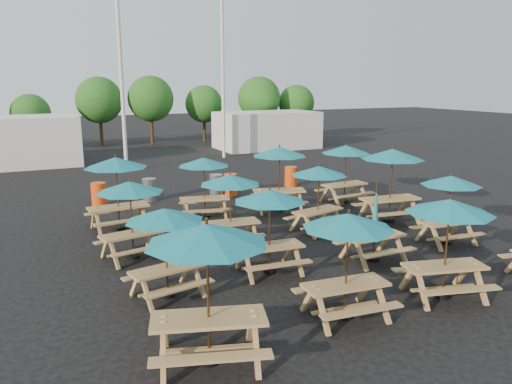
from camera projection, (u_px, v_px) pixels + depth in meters
name	position (u px, v px, depth m)	size (l,w,h in m)	color
ground	(276.00, 235.00, 15.72)	(120.00, 120.00, 0.00)	black
picnic_unit_0	(207.00, 243.00, 8.19)	(2.60, 2.60, 2.51)	#A58249
picnic_unit_1	(165.00, 221.00, 10.86)	(2.04, 2.04, 2.08)	#A58249
picnic_unit_2	(130.00, 192.00, 13.29)	(2.14, 2.14, 2.18)	#A58249
picnic_unit_3	(116.00, 167.00, 15.85)	(2.16, 2.16, 2.42)	#A58249
picnic_unit_4	(348.00, 228.00, 9.86)	(2.00, 2.00, 2.24)	#A58249
picnic_unit_5	(270.00, 201.00, 12.25)	(1.94, 1.94, 2.18)	#A58249
picnic_unit_6	(230.00, 184.00, 14.40)	(1.96, 1.96, 2.15)	#A58249
picnic_unit_7	(204.00, 166.00, 17.35)	(2.13, 2.13, 2.18)	#A58249
picnic_unit_8	(449.00, 213.00, 10.81)	(2.30, 2.30, 2.29)	#A58249
picnic_unit_9	(375.00, 229.00, 13.33)	(1.72, 1.51, 2.16)	#A58249
picnic_unit_10	(319.00, 175.00, 15.74)	(2.16, 2.16, 2.16)	#A58249
picnic_unit_11	(279.00, 156.00, 18.23)	(2.53, 2.53, 2.43)	#A58249
picnic_unit_13	(451.00, 185.00, 14.53)	(1.84, 1.84, 2.09)	#A58249
picnic_unit_14	(392.00, 159.00, 16.76)	(2.38, 2.38, 2.56)	#A58249
picnic_unit_15	(346.00, 153.00, 19.52)	(2.07, 2.07, 2.32)	#A58249
waste_bin_0	(99.00, 194.00, 19.37)	(0.57, 0.57, 0.91)	#ED490D
waste_bin_1	(150.00, 190.00, 20.18)	(0.57, 0.57, 0.91)	gray
waste_bin_2	(216.00, 185.00, 21.06)	(0.57, 0.57, 0.91)	gray
waste_bin_3	(231.00, 184.00, 21.20)	(0.57, 0.57, 0.91)	#ED490D
waste_bin_4	(291.00, 177.00, 22.97)	(0.57, 0.57, 0.91)	#ED490D
mast_0	(120.00, 57.00, 25.98)	(0.20, 0.20, 12.00)	silver
mast_1	(223.00, 60.00, 30.42)	(0.20, 0.20, 12.00)	silver
event_tent_0	(4.00, 142.00, 28.05)	(8.00, 4.00, 2.80)	silver
event_tent_1	(267.00, 130.00, 35.95)	(7.00, 4.00, 2.60)	silver
tree_2	(31.00, 114.00, 33.45)	(2.59, 2.59, 3.93)	#382314
tree_3	(99.00, 100.00, 36.12)	(3.36, 3.36, 5.09)	#382314
tree_4	(151.00, 99.00, 37.21)	(3.41, 3.41, 5.17)	#382314
tree_5	(204.00, 104.00, 39.47)	(2.94, 2.94, 4.45)	#382314
tree_6	(259.00, 98.00, 39.44)	(3.38, 3.38, 5.13)	#382314
tree_7	(296.00, 103.00, 40.96)	(2.95, 2.95, 4.48)	#382314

